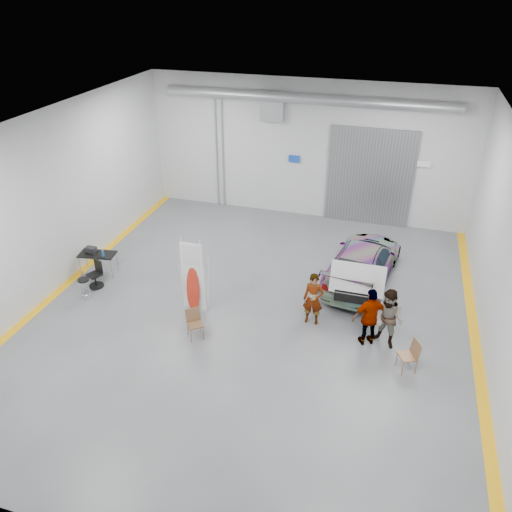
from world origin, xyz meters
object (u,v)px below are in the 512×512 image
(sedan_car, at_px, (363,261))
(person_a, at_px, (313,299))
(office_chair, at_px, (96,275))
(surfboard_display, at_px, (193,283))
(folding_chair_near, at_px, (196,329))
(folding_chair_far, at_px, (406,361))
(person_b, at_px, (389,319))
(work_table, at_px, (96,253))
(shop_stool, at_px, (85,289))
(person_c, at_px, (370,317))

(sedan_car, relative_size, person_a, 2.86)
(person_a, relative_size, office_chair, 1.76)
(surfboard_display, height_order, folding_chair_near, surfboard_display)
(person_a, xyz_separation_m, office_chair, (-7.69, -0.09, -0.44))
(folding_chair_far, bearing_deg, surfboard_display, -125.05)
(surfboard_display, xyz_separation_m, folding_chair_near, (0.56, -1.24, -0.78))
(folding_chair_near, xyz_separation_m, folding_chair_far, (6.15, 0.33, 0.01))
(person_b, height_order, work_table, person_b)
(folding_chair_far, distance_m, shop_stool, 10.53)
(sedan_car, xyz_separation_m, shop_stool, (-8.80, -3.93, -0.34))
(person_c, height_order, surfboard_display, surfboard_display)
(person_a, relative_size, folding_chair_far, 1.81)
(shop_stool, bearing_deg, sedan_car, 24.05)
(person_a, distance_m, folding_chair_near, 3.72)
(sedan_car, height_order, work_table, sedan_car)
(sedan_car, xyz_separation_m, surfboard_display, (-5.01, -3.53, 0.35))
(surfboard_display, distance_m, folding_chair_near, 1.57)
(folding_chair_far, bearing_deg, shop_stool, -120.10)
(folding_chair_near, distance_m, shop_stool, 4.44)
(person_a, relative_size, surfboard_display, 0.66)
(shop_stool, xyz_separation_m, work_table, (-0.53, 1.59, 0.43))
(person_a, bearing_deg, folding_chair_far, -25.48)
(person_c, bearing_deg, sedan_car, -108.02)
(person_b, distance_m, shop_stool, 9.91)
(person_a, bearing_deg, sedan_car, 68.53)
(person_a, bearing_deg, folding_chair_near, -151.25)
(person_b, distance_m, surfboard_display, 6.09)
(surfboard_display, bearing_deg, folding_chair_far, -7.16)
(person_b, bearing_deg, shop_stool, -153.55)
(person_b, xyz_separation_m, folding_chair_near, (-5.53, -1.25, -0.66))
(shop_stool, bearing_deg, person_a, 6.77)
(shop_stool, bearing_deg, person_b, 2.37)
(folding_chair_near, relative_size, office_chair, 0.94)
(sedan_car, xyz_separation_m, folding_chair_far, (1.71, -4.44, -0.42))
(person_a, bearing_deg, person_b, -11.70)
(shop_stool, height_order, work_table, work_table)
(person_a, distance_m, person_b, 2.35)
(person_c, distance_m, office_chair, 9.50)
(folding_chair_near, distance_m, folding_chair_far, 6.16)
(folding_chair_near, height_order, shop_stool, folding_chair_near)
(person_b, relative_size, folding_chair_far, 1.98)
(office_chair, bearing_deg, surfboard_display, 18.78)
(person_c, xyz_separation_m, folding_chair_far, (1.14, -0.87, -0.65))
(surfboard_display, xyz_separation_m, office_chair, (-3.90, 0.41, -0.64))
(person_b, height_order, folding_chair_far, person_b)
(shop_stool, distance_m, work_table, 1.73)
(shop_stool, height_order, office_chair, office_chair)
(sedan_car, height_order, person_b, person_b)
(shop_stool, distance_m, office_chair, 0.81)
(person_c, relative_size, surfboard_display, 0.71)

